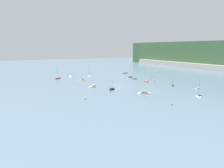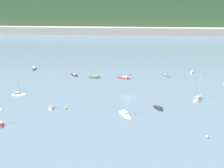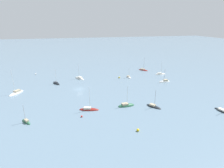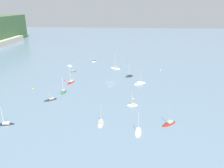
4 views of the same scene
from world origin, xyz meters
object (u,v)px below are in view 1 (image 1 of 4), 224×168
sailboat_6 (58,79)px  sailboat_12 (82,80)px  sailboat_2 (145,94)px  sailboat_10 (199,89)px  sailboat_9 (134,79)px  sailboat_13 (199,97)px  sailboat_11 (146,82)px  sailboat_0 (173,86)px  sailboat_8 (89,76)px  sailboat_7 (93,87)px  mooring_buoy_3 (154,77)px  sailboat_3 (112,90)px  sailboat_1 (130,77)px  sailboat_5 (125,73)px  mooring_buoy_0 (85,81)px  mooring_buoy_2 (85,98)px  mooring_buoy_4 (172,104)px  sailboat_4 (71,77)px  mooring_buoy_1 (154,81)px

sailboat_6 → sailboat_12: bearing=-85.9°
sailboat_2 → sailboat_10: bearing=25.7°
sailboat_9 → sailboat_13: sailboat_9 is taller
sailboat_11 → sailboat_2: bearing=157.7°
sailboat_0 → sailboat_2: sailboat_2 is taller
sailboat_8 → sailboat_11: 49.10m
sailboat_7 → mooring_buoy_3: (-13.47, 55.95, 0.31)m
sailboat_3 → sailboat_13: 43.89m
sailboat_10 → sailboat_12: (-61.75, -44.34, -0.04)m
sailboat_9 → sailboat_1: bearing=-20.9°
sailboat_5 → sailboat_11: sailboat_11 is taller
sailboat_3 → mooring_buoy_0: sailboat_3 is taller
sailboat_0 → sailboat_5: sailboat_5 is taller
mooring_buoy_2 → sailboat_8: bearing=155.9°
sailboat_0 → sailboat_10: (13.74, 5.97, 0.01)m
sailboat_2 → sailboat_8: (-73.97, 1.20, -0.02)m
sailboat_3 → sailboat_13: size_ratio=1.23×
sailboat_9 → sailboat_8: bearing=35.0°
sailboat_7 → sailboat_11: size_ratio=0.95×
sailboat_13 → sailboat_3: bearing=62.0°
sailboat_0 → mooring_buoy_2: bearing=-32.2°
sailboat_1 → mooring_buoy_4: size_ratio=10.36×
sailboat_0 → mooring_buoy_3: bearing=-149.6°
sailboat_3 → sailboat_8: (-57.03, 10.71, 0.03)m
sailboat_6 → mooring_buoy_4: 96.82m
sailboat_4 → mooring_buoy_4: (101.09, 8.82, 0.29)m
sailboat_7 → mooring_buoy_2: size_ratio=11.57×
sailboat_8 → mooring_buoy_0: sailboat_8 is taller
sailboat_8 → mooring_buoy_4: (96.14, -4.98, 0.26)m
sailboat_12 → sailboat_1: bearing=-13.3°
sailboat_2 → sailboat_5: 85.55m
sailboat_5 → sailboat_10: bearing=-101.7°
sailboat_0 → sailboat_3: bearing=-49.4°
sailboat_7 → mooring_buoy_1: 43.78m
sailboat_11 → sailboat_12: size_ratio=1.49×
mooring_buoy_3 → sailboat_13: bearing=-20.8°
sailboat_10 → sailboat_1: bearing=122.4°
sailboat_2 → sailboat_3: bearing=152.0°
sailboat_10 → sailboat_12: 76.02m
sailboat_5 → sailboat_13: (94.98, -19.15, -0.01)m
sailboat_1 → sailboat_8: sailboat_1 is taller
sailboat_7 → sailboat_13: size_ratio=1.33×
sailboat_2 → sailboat_7: 33.24m
sailboat_8 → sailboat_9: size_ratio=0.88×
sailboat_2 → mooring_buoy_4: 22.49m
sailboat_9 → sailboat_11: (14.39, -0.21, 0.03)m
sailboat_2 → mooring_buoy_1: size_ratio=19.26×
sailboat_3 → mooring_buoy_1: sailboat_3 is taller
sailboat_9 → mooring_buoy_2: size_ratio=11.32×
sailboat_3 → mooring_buoy_1: 39.20m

